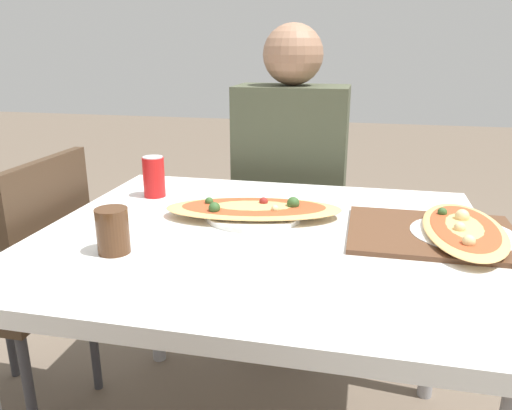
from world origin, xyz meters
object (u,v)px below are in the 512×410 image
at_px(person_seated, 290,165).
at_px(chair_side_left, 23,278).
at_px(chair_far_seated, 293,215).
at_px(drink_glass, 113,231).
at_px(pizza_second, 463,230).
at_px(dining_table, 262,258).
at_px(pizza_main, 254,210).
at_px(soda_can, 154,177).

bearing_deg(person_seated, chair_side_left, 42.71).
distance_m(chair_far_seated, person_seated, 0.26).
distance_m(drink_glass, pizza_second, 0.83).
height_order(dining_table, pizza_main, pizza_main).
xyz_separation_m(dining_table, soda_can, (-0.39, 0.24, 0.13)).
relative_size(person_seated, drink_glass, 12.12).
xyz_separation_m(chair_far_seated, pizza_main, (-0.01, -0.69, 0.25)).
xyz_separation_m(chair_side_left, pizza_second, (1.23, 0.03, 0.25)).
bearing_deg(person_seated, drink_glass, 73.44).
distance_m(dining_table, soda_can, 0.47).
bearing_deg(soda_can, chair_side_left, -151.06).
xyz_separation_m(chair_far_seated, person_seated, (-0.00, -0.11, 0.24)).
bearing_deg(person_seated, pizza_main, 88.95).
relative_size(chair_side_left, pizza_main, 1.74).
distance_m(dining_table, pizza_main, 0.15).
bearing_deg(pizza_second, dining_table, -172.27).
xyz_separation_m(person_seated, soda_can, (-0.35, -0.46, 0.05)).
xyz_separation_m(dining_table, chair_side_left, (-0.75, 0.04, -0.15)).
bearing_deg(pizza_main, person_seated, 88.95).
bearing_deg(chair_side_left, person_seated, -47.29).
bearing_deg(soda_can, pizza_second, -11.09).
bearing_deg(chair_far_seated, pizza_second, 125.07).
distance_m(soda_can, pizza_second, 0.89).
xyz_separation_m(soda_can, drink_glass, (0.09, -0.43, -0.01)).
height_order(drink_glass, pizza_second, drink_glass).
distance_m(chair_far_seated, chair_side_left, 1.04).
height_order(chair_far_seated, soda_can, chair_far_seated).
xyz_separation_m(dining_table, person_seated, (-0.04, 0.69, 0.08)).
xyz_separation_m(chair_side_left, pizza_main, (0.70, 0.07, 0.25)).
bearing_deg(pizza_second, pizza_main, 175.26).
bearing_deg(pizza_second, chair_far_seated, 125.07).
height_order(chair_side_left, pizza_main, chair_side_left).
bearing_deg(soda_can, person_seated, 52.35).
xyz_separation_m(pizza_main, drink_glass, (-0.25, -0.30, 0.03)).
distance_m(dining_table, pizza_second, 0.50).
bearing_deg(pizza_second, chair_side_left, -178.79).
relative_size(pizza_main, soda_can, 4.03).
distance_m(dining_table, drink_glass, 0.38).
bearing_deg(drink_glass, soda_can, 101.65).
distance_m(chair_side_left, pizza_second, 1.25).
height_order(chair_far_seated, chair_side_left, same).
relative_size(drink_glass, pizza_second, 0.25).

